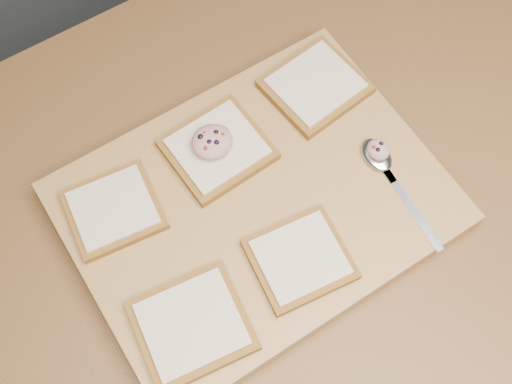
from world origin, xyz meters
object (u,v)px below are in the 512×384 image
cutting_board (256,206)px  tuna_salad_dollop (212,142)px  bread_far_center (218,149)px  spoon (382,163)px

cutting_board → tuna_salad_dollop: 0.10m
bread_far_center → spoon: bearing=-37.6°
cutting_board → spoon: spoon is taller
cutting_board → spoon: 0.18m
cutting_board → bread_far_center: size_ratio=3.60×
cutting_board → bread_far_center: (-0.00, 0.09, 0.03)m
bread_far_center → tuna_salad_dollop: bearing=157.4°
cutting_board → bread_far_center: bearing=93.1°
spoon → tuna_salad_dollop: bearing=142.8°
bread_far_center → spoon: bread_far_center is taller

